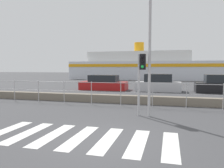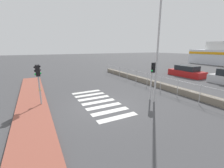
{
  "view_description": "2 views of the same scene",
  "coord_description": "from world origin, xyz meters",
  "px_view_note": "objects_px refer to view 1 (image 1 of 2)",
  "views": [
    {
      "loc": [
        1.76,
        -6.05,
        2.13
      ],
      "look_at": [
        -0.38,
        2.0,
        1.5
      ],
      "focal_mm": 35.0,
      "sensor_mm": 36.0,
      "label": 1
    },
    {
      "loc": [
        8.27,
        -3.76,
        3.7
      ],
      "look_at": [
        -0.77,
        1.0,
        1.2
      ],
      "focal_mm": 24.0,
      "sensor_mm": 36.0,
      "label": 2
    }
  ],
  "objects_px": {
    "parked_car_silver": "(158,84)",
    "parked_car_black": "(220,85)",
    "ferry_boat": "(156,68)",
    "streetlamp": "(150,17)",
    "traffic_light_far": "(141,71)",
    "parked_car_red": "(104,83)"
  },
  "relations": [
    {
      "from": "streetlamp",
      "to": "traffic_light_far",
      "type": "bearing_deg",
      "value": 146.71
    },
    {
      "from": "parked_car_red",
      "to": "parked_car_black",
      "type": "distance_m",
      "value": 10.23
    },
    {
      "from": "parked_car_silver",
      "to": "parked_car_black",
      "type": "distance_m",
      "value": 5.1
    },
    {
      "from": "ferry_boat",
      "to": "parked_car_silver",
      "type": "distance_m",
      "value": 21.16
    },
    {
      "from": "traffic_light_far",
      "to": "streetlamp",
      "type": "height_order",
      "value": "streetlamp"
    },
    {
      "from": "traffic_light_far",
      "to": "streetlamp",
      "type": "bearing_deg",
      "value": -33.29
    },
    {
      "from": "parked_car_red",
      "to": "parked_car_black",
      "type": "bearing_deg",
      "value": 0.0
    },
    {
      "from": "ferry_boat",
      "to": "parked_car_black",
      "type": "relative_size",
      "value": 8.14
    },
    {
      "from": "parked_car_silver",
      "to": "parked_car_black",
      "type": "xyz_separation_m",
      "value": [
        5.1,
        0.0,
        -0.01
      ]
    },
    {
      "from": "ferry_boat",
      "to": "parked_car_red",
      "type": "height_order",
      "value": "ferry_boat"
    },
    {
      "from": "streetlamp",
      "to": "parked_car_red",
      "type": "height_order",
      "value": "streetlamp"
    },
    {
      "from": "ferry_boat",
      "to": "parked_car_silver",
      "type": "bearing_deg",
      "value": -85.81
    },
    {
      "from": "parked_car_black",
      "to": "traffic_light_far",
      "type": "bearing_deg",
      "value": -116.93
    },
    {
      "from": "traffic_light_far",
      "to": "parked_car_black",
      "type": "bearing_deg",
      "value": 63.07
    },
    {
      "from": "parked_car_black",
      "to": "ferry_boat",
      "type": "bearing_deg",
      "value": 107.52
    },
    {
      "from": "ferry_boat",
      "to": "streetlamp",
      "type": "bearing_deg",
      "value": -86.96
    },
    {
      "from": "streetlamp",
      "to": "parked_car_black",
      "type": "relative_size",
      "value": 1.74
    },
    {
      "from": "ferry_boat",
      "to": "parked_car_black",
      "type": "height_order",
      "value": "ferry_boat"
    },
    {
      "from": "traffic_light_far",
      "to": "parked_car_red",
      "type": "distance_m",
      "value": 11.64
    },
    {
      "from": "parked_car_silver",
      "to": "streetlamp",
      "type": "bearing_deg",
      "value": -89.23
    },
    {
      "from": "streetlamp",
      "to": "ferry_boat",
      "type": "bearing_deg",
      "value": 93.04
    },
    {
      "from": "ferry_boat",
      "to": "parked_car_silver",
      "type": "relative_size",
      "value": 8.09
    }
  ]
}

